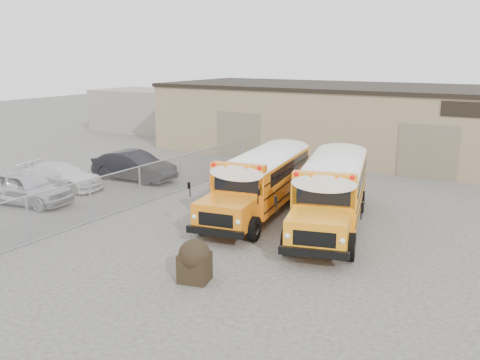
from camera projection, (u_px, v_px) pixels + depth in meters
The scene contains 10 objects.
ground at pixel (214, 249), 18.86m from camera, with size 120.00×120.00×0.00m, color #44423E.
warehouse at pixel (382, 122), 35.01m from camera, with size 30.20×10.20×4.67m.
chainlink_fence at pixel (140, 186), 24.15m from camera, with size 0.07×18.07×1.81m.
distant_building_left at pixel (145, 110), 47.80m from camera, with size 8.00×6.00×3.60m, color gray.
school_bus_left at pixel (295, 155), 28.04m from camera, with size 3.63×9.27×2.64m.
school_bus_right at pixel (344, 160), 26.61m from camera, with size 4.60×9.55×2.72m.
tarp_bundle at pixel (195, 260), 16.05m from camera, with size 1.05×0.98×1.32m.
car_silver at pixel (26, 188), 24.33m from camera, with size 1.82×4.53×1.54m, color silver.
car_white at pixel (61, 176), 27.11m from camera, with size 1.84×4.52×1.31m, color silver.
car_dark at pixel (134, 166), 28.97m from camera, with size 1.66×4.77×1.57m, color black.
Camera 1 is at (9.92, -14.79, 6.73)m, focal length 40.00 mm.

